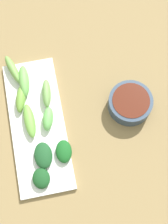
% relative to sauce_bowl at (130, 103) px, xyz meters
% --- Properties ---
extents(tabletop, '(2.10, 2.10, 0.02)m').
position_rel_sauce_bowl_xyz_m(tabletop, '(0.12, -0.02, -0.03)').
color(tabletop, olive).
rests_on(tabletop, ground).
extents(sauce_bowl, '(0.12, 0.12, 0.04)m').
position_rel_sauce_bowl_xyz_m(sauce_bowl, '(0.00, 0.00, 0.00)').
color(sauce_bowl, '#314259').
rests_on(sauce_bowl, tabletop).
extents(serving_plate, '(0.14, 0.37, 0.01)m').
position_rel_sauce_bowl_xyz_m(serving_plate, '(0.25, 0.01, -0.02)').
color(serving_plate, white).
rests_on(serving_plate, tabletop).
extents(broccoli_leafy_0, '(0.05, 0.05, 0.02)m').
position_rel_sauce_bowl_xyz_m(broccoli_leafy_0, '(0.27, 0.15, -0.00)').
color(broccoli_leafy_0, '#184A20').
rests_on(broccoli_leafy_0, serving_plate).
extents(broccoli_stalk_1, '(0.03, 0.08, 0.03)m').
position_rel_sauce_bowl_xyz_m(broccoli_stalk_1, '(0.22, -0.07, 0.00)').
color(broccoli_stalk_1, '#74A857').
rests_on(broccoli_stalk_1, serving_plate).
extents(broccoli_stalk_2, '(0.04, 0.08, 0.03)m').
position_rel_sauce_bowl_xyz_m(broccoli_stalk_2, '(0.29, -0.07, 0.00)').
color(broccoli_stalk_2, '#6DA33D').
rests_on(broccoli_stalk_2, serving_plate).
extents(broccoli_leafy_3, '(0.05, 0.07, 0.02)m').
position_rel_sauce_bowl_xyz_m(broccoli_leafy_3, '(0.25, 0.10, -0.00)').
color(broccoli_leafy_3, '#1C4E26').
rests_on(broccoli_leafy_3, serving_plate).
extents(broccoli_stalk_4, '(0.03, 0.09, 0.03)m').
position_rel_sauce_bowl_xyz_m(broccoli_stalk_4, '(0.27, -0.12, 0.00)').
color(broccoli_stalk_4, '#6BB153').
rests_on(broccoli_stalk_4, serving_plate).
extents(broccoli_stalk_5, '(0.04, 0.07, 0.03)m').
position_rel_sauce_bowl_xyz_m(broccoli_stalk_5, '(0.22, 0.00, 0.00)').
color(broccoli_stalk_5, '#67B859').
rests_on(broccoli_stalk_5, serving_plate).
extents(broccoli_stalk_6, '(0.03, 0.10, 0.02)m').
position_rel_sauce_bowl_xyz_m(broccoli_stalk_6, '(0.27, -0.00, 0.00)').
color(broccoli_stalk_6, '#6FAF46').
rests_on(broccoli_stalk_6, serving_plate).
extents(broccoli_leafy_7, '(0.05, 0.06, 0.02)m').
position_rel_sauce_bowl_xyz_m(broccoli_leafy_7, '(0.20, 0.10, -0.00)').
color(broccoli_leafy_7, '#185A21').
rests_on(broccoli_leafy_7, serving_plate).
extents(broccoli_stalk_8, '(0.05, 0.10, 0.03)m').
position_rel_sauce_bowl_xyz_m(broccoli_stalk_8, '(0.30, -0.16, 0.00)').
color(broccoli_stalk_8, '#72A94D').
rests_on(broccoli_stalk_8, serving_plate).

